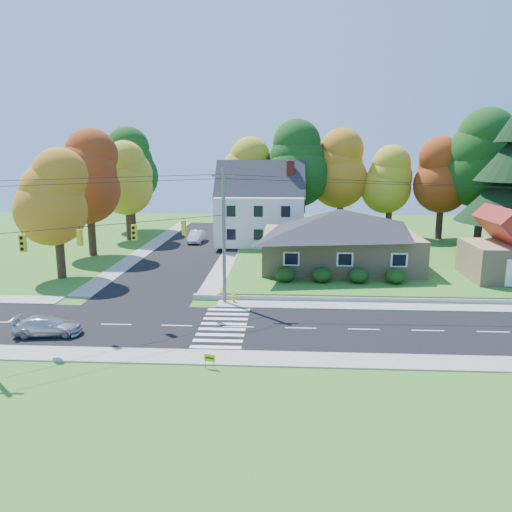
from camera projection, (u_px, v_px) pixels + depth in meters
The scene contains 25 objects.
ground at pixel (238, 327), 32.07m from camera, with size 120.00×120.00×0.00m, color #3D7923.
road_main at pixel (238, 327), 32.07m from camera, with size 90.00×8.00×0.02m, color black.
road_cross at pixel (190, 249), 57.93m from camera, with size 8.00×44.00×0.02m, color black.
sidewalk_north at pixel (245, 303), 36.95m from camera, with size 90.00×2.00×0.08m, color #9C9A90.
sidewalk_south at pixel (230, 358), 27.18m from camera, with size 90.00×2.00×0.08m, color #9C9A90.
lawn at pixel (381, 258), 51.81m from camera, with size 30.00×30.00×0.50m, color #3D7923.
ranch_house at pixel (339, 237), 46.59m from camera, with size 14.60×10.60×5.40m.
colonial_house at pixel (260, 208), 58.50m from camera, with size 10.40×8.40×9.60m.
garage at pixel (511, 251), 41.97m from camera, with size 7.30×6.30×4.60m.
hedge_row at pixel (340, 275), 40.99m from camera, with size 10.70×1.70×1.27m.
traffic_infrastructure at pixel (237, 245), 32.35m from camera, with size 38.10×10.66×10.00m.
tree_lot_0 at pixel (247, 174), 63.72m from camera, with size 6.72×6.72×12.51m.
tree_lot_1 at pixel (294, 164), 62.14m from camera, with size 7.84×7.84×14.60m.
tree_lot_2 at pixel (342, 169), 62.91m from camera, with size 7.28×7.28×13.56m.
tree_lot_3 at pixel (391, 180), 61.86m from camera, with size 6.16×6.16×11.47m.
tree_lot_4 at pixel (443, 175), 60.41m from camera, with size 6.72×6.72×12.51m.
tree_lot_5 at pixel (485, 159), 57.83m from camera, with size 8.40×8.40×15.64m.
tree_west_0 at pixel (56, 198), 43.30m from camera, with size 6.16×6.16×11.47m.
tree_west_1 at pixel (88, 177), 52.87m from camera, with size 7.28×7.28×13.56m.
tree_west_2 at pixel (127, 178), 62.72m from camera, with size 6.72×6.72×12.51m.
tree_west_3 at pixel (130, 166), 70.38m from camera, with size 7.84×7.84×14.60m.
silver_sedan at pixel (48, 326), 30.53m from camera, with size 1.65×4.06×1.18m, color silver.
white_car at pixel (196, 237), 62.07m from camera, with size 1.53×4.37×1.44m, color #AEADBF.
fire_hydrant at pixel (234, 299), 37.11m from camera, with size 0.40×0.31×0.70m.
yard_sign at pixel (210, 358), 25.85m from camera, with size 0.60×0.20×0.77m.
Camera 1 is at (2.89, -30.35, 11.01)m, focal length 35.00 mm.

